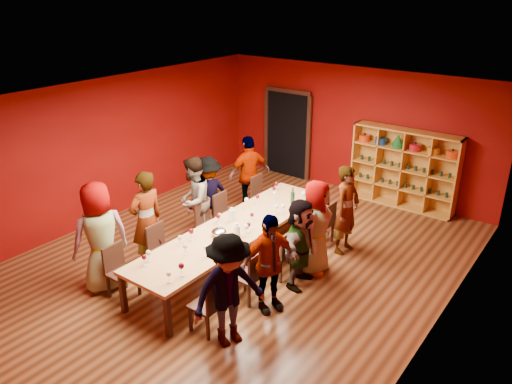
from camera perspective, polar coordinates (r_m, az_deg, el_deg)
room_shell at (r=8.56m, az=-2.42°, el=0.46°), size 7.10×9.10×3.04m
tasting_table at (r=8.90m, az=-2.34°, el=-4.32°), size 1.10×4.50×0.75m
doorway at (r=13.09m, az=3.70°, el=6.66°), size 1.40×0.17×2.30m
shelving_unit at (r=11.69m, az=16.60°, el=3.01°), size 2.40×0.40×1.80m
chair_person_left_0 at (r=8.44m, az=-15.42°, el=-8.41°), size 0.42×0.42×0.89m
person_left_0 at (r=8.50m, az=-17.35°, el=-4.94°), size 0.78×1.04×1.89m
chair_person_left_1 at (r=8.93m, az=-10.87°, el=-6.11°), size 0.42×0.42×0.89m
person_left_1 at (r=8.95m, az=-12.40°, el=-3.18°), size 0.56×0.72×1.83m
chair_person_left_2 at (r=9.68m, az=-5.65°, el=-3.40°), size 0.42×0.42×0.89m
person_left_2 at (r=9.73m, az=-7.15°, el=-0.94°), size 0.74×0.95×1.73m
chair_person_left_3 at (r=10.04m, az=-3.64°, el=-2.34°), size 0.42×0.42×0.89m
person_left_3 at (r=10.17m, az=-5.49°, el=-0.23°), size 0.56×1.07×1.58m
chair_person_left_4 at (r=10.93m, az=0.53°, el=-0.13°), size 0.42×0.42×0.89m
person_left_4 at (r=10.96m, az=-0.77°, el=2.04°), size 0.83×1.12×1.74m
chair_person_right_0 at (r=7.38m, az=-5.24°, el=-12.55°), size 0.42×0.42×0.89m
person_right_0 at (r=6.98m, az=-3.11°, el=-11.21°), size 0.83×1.19×1.71m
chair_person_right_1 at (r=8.00m, az=-0.59°, el=-9.37°), size 0.42×0.42×0.89m
person_right_1 at (r=7.66m, az=1.44°, el=-8.16°), size 0.79×1.05×1.63m
chair_person_right_2 at (r=8.62m, az=3.00°, el=-6.84°), size 0.42×0.42×0.89m
person_right_2 at (r=8.31m, az=5.09°, el=-5.83°), size 0.60×1.49×1.56m
chair_person_right_3 at (r=9.01m, az=4.87°, el=-5.50°), size 0.42×0.42×0.89m
person_right_3 at (r=8.69m, az=6.84°, el=-4.02°), size 0.63×0.92×1.71m
chair_person_right_4 at (r=9.76m, az=7.89°, el=-3.30°), size 0.42×0.42×0.89m
person_right_4 at (r=9.43m, az=10.31°, el=-2.01°), size 0.49×0.65×1.71m
wine_glass_0 at (r=8.56m, az=-4.12°, el=-4.04°), size 0.08×0.08×0.20m
wine_glass_1 at (r=7.84m, az=-12.67°, el=-7.32°), size 0.08×0.08×0.19m
wine_glass_2 at (r=8.44m, az=-7.42°, el=-4.52°), size 0.09×0.09×0.22m
wine_glass_3 at (r=7.92m, az=-5.71°, el=-6.39°), size 0.09×0.09×0.22m
wine_glass_4 at (r=10.32m, az=2.33°, el=0.89°), size 0.09×0.09×0.21m
wine_glass_5 at (r=8.64m, az=-0.87°, el=-3.80°), size 0.07×0.07×0.18m
wine_glass_6 at (r=9.85m, az=5.45°, el=-0.26°), size 0.09×0.09×0.22m
wine_glass_7 at (r=9.01m, az=-0.47°, el=-2.66°), size 0.07×0.07×0.18m
wine_glass_8 at (r=10.16m, az=2.07°, el=0.40°), size 0.07×0.07×0.18m
wine_glass_9 at (r=8.04m, az=-4.47°, el=-5.87°), size 0.08×0.08×0.21m
wine_glass_10 at (r=10.10m, az=6.12°, el=0.21°), size 0.08×0.08×0.20m
wine_glass_11 at (r=7.48m, az=-8.54°, el=-8.42°), size 0.09×0.09×0.22m
wine_glass_12 at (r=7.94m, az=-12.21°, el=-6.86°), size 0.08×0.08×0.20m
wine_glass_13 at (r=9.54m, az=-1.09°, el=-0.98°), size 0.09×0.09×0.22m
wine_glass_14 at (r=9.30m, az=2.32°, el=-1.77°), size 0.08×0.08×0.19m
wine_glass_15 at (r=9.88m, az=2.11°, el=-0.21°), size 0.08×0.08×0.20m
wine_glass_16 at (r=9.74m, az=0.17°, el=-0.57°), size 0.08×0.08×0.19m
wine_glass_17 at (r=8.51m, az=-1.16°, el=-4.06°), size 0.09×0.09×0.22m
wine_glass_18 at (r=7.37m, az=-9.94°, el=-9.25°), size 0.07×0.07×0.18m
wine_glass_19 at (r=8.30m, az=-8.69°, el=-5.23°), size 0.08×0.08×0.19m
wine_glass_20 at (r=8.96m, az=-4.34°, el=-2.83°), size 0.08×0.08×0.19m
wine_glass_21 at (r=8.02m, az=-8.10°, el=-6.21°), size 0.08×0.08×0.20m
wine_glass_22 at (r=9.02m, az=-4.19°, el=-2.70°), size 0.07×0.07×0.18m
wine_glass_23 at (r=9.31m, az=3.11°, el=-1.71°), size 0.08×0.08×0.20m
spittoon_bowl at (r=8.59m, az=-4.25°, el=-4.59°), size 0.27×0.27×0.15m
carafe_a at (r=9.04m, az=-2.78°, el=-2.66°), size 0.13×0.13×0.27m
carafe_b at (r=8.45m, az=-2.18°, el=-4.54°), size 0.13×0.13×0.28m
wine_bottle at (r=9.76m, az=4.20°, el=-0.66°), size 0.08×0.08×0.34m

